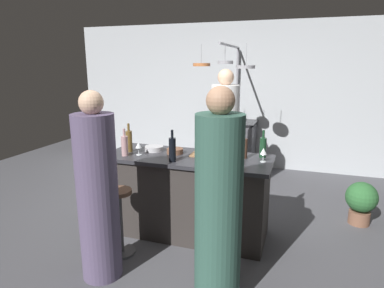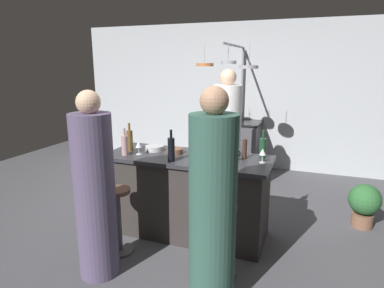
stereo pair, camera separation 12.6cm
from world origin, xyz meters
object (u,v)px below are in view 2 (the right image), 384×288
at_px(guest_left, 95,193).
at_px(mixing_bowl_blue, 232,152).
at_px(wine_glass_by_chef, 263,153).
at_px(bar_stool_left, 118,218).
at_px(cutting_board, 206,155).
at_px(wine_bottle_dark, 171,149).
at_px(guest_right, 213,209).
at_px(pepper_mill, 245,149).
at_px(bar_stool_right, 222,237).
at_px(wine_glass_near_left_guest, 236,151).
at_px(wine_bottle_amber, 130,140).
at_px(wine_bottle_rose, 125,145).
at_px(potted_plant, 364,203).
at_px(wine_bottle_green, 263,148).
at_px(mixing_bowl_wooden, 175,151).
at_px(stove_range, 237,146).
at_px(wine_glass_near_right_guest, 139,145).
at_px(chef, 227,141).
at_px(mixing_bowl_steel, 155,148).

xyz_separation_m(guest_left, mixing_bowl_blue, (0.93, 1.18, 0.16)).
relative_size(wine_glass_by_chef, mixing_bowl_blue, 0.88).
height_order(bar_stool_left, cutting_board, cutting_board).
bearing_deg(wine_bottle_dark, wine_glass_by_chef, 17.28).
distance_m(guest_right, pepper_mill, 1.11).
bearing_deg(bar_stool_right, cutting_board, 118.85).
xyz_separation_m(guest_left, wine_glass_near_left_guest, (1.01, 0.97, 0.23)).
bearing_deg(wine_bottle_amber, wine_bottle_rose, -76.81).
xyz_separation_m(wine_bottle_rose, mixing_bowl_blue, (1.10, 0.40, -0.08)).
bearing_deg(mixing_bowl_blue, cutting_board, -156.10).
relative_size(guest_right, guest_left, 1.03).
height_order(potted_plant, wine_bottle_green, wine_bottle_green).
bearing_deg(guest_left, mixing_bowl_blue, 51.86).
bearing_deg(mixing_bowl_wooden, potted_plant, 21.12).
bearing_deg(potted_plant, wine_bottle_rose, -157.61).
bearing_deg(wine_bottle_green, stove_range, 109.04).
bearing_deg(wine_glass_near_right_guest, wine_bottle_green, 14.80).
relative_size(bar_stool_left, wine_bottle_green, 2.30).
relative_size(bar_stool_left, wine_glass_by_chef, 4.66).
bearing_deg(cutting_board, wine_bottle_dark, -129.22).
distance_m(bar_stool_left, wine_bottle_green, 1.65).
xyz_separation_m(guest_left, pepper_mill, (1.08, 1.09, 0.23)).
xyz_separation_m(bar_stool_right, cutting_board, (-0.39, 0.70, 0.53)).
relative_size(potted_plant, wine_glass_near_right_guest, 3.56).
xyz_separation_m(bar_stool_right, potted_plant, (1.31, 1.47, -0.08)).
height_order(stove_range, bar_stool_right, stove_range).
relative_size(wine_glass_near_right_guest, mixing_bowl_wooden, 0.81).
distance_m(cutting_board, mixing_bowl_wooden, 0.35).
bearing_deg(bar_stool_right, chef, 103.61).
relative_size(stove_range, guest_right, 0.52).
xyz_separation_m(wine_bottle_rose, mixing_bowl_wooden, (0.48, 0.25, -0.09)).
distance_m(wine_bottle_green, mixing_bowl_wooden, 0.96).
distance_m(guest_right, wine_glass_near_right_guest, 1.41).
height_order(guest_right, wine_bottle_dark, guest_right).
xyz_separation_m(mixing_bowl_steel, mixing_bowl_wooden, (0.27, -0.04, 0.00)).
relative_size(wine_glass_by_chef, wine_glass_near_right_guest, 1.00).
height_order(wine_bottle_dark, wine_bottle_amber, wine_bottle_dark).
bearing_deg(wine_bottle_rose, mixing_bowl_wooden, 27.53).
distance_m(chef, mixing_bowl_blue, 0.95).
distance_m(guest_right, mixing_bowl_blue, 1.20).
height_order(cutting_board, pepper_mill, pepper_mill).
height_order(stove_range, bar_stool_left, stove_range).
relative_size(wine_bottle_dark, mixing_bowl_wooden, 1.82).
xyz_separation_m(chef, wine_glass_by_chef, (0.65, -1.06, 0.17)).
relative_size(wine_glass_near_left_guest, mixing_bowl_wooden, 0.81).
xyz_separation_m(chef, wine_bottle_dark, (-0.23, -1.33, 0.19)).
height_order(cutting_board, mixing_bowl_steel, mixing_bowl_steel).
bearing_deg(mixing_bowl_steel, wine_bottle_dark, -42.52).
distance_m(chef, wine_bottle_amber, 1.42).
bearing_deg(stove_range, bar_stool_left, -99.20).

